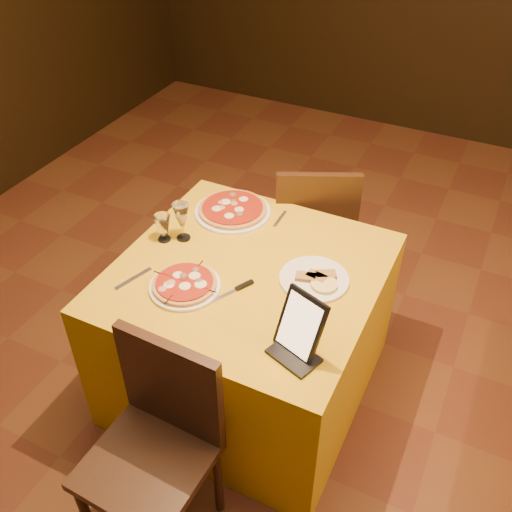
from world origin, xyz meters
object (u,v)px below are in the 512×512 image
at_px(chair_main_near, 147,464).
at_px(tablet, 301,325).
at_px(pizza_near, 185,285).
at_px(main_table, 248,331).
at_px(pizza_far, 233,210).
at_px(wine_glass, 182,221).
at_px(water_glass, 163,228).
at_px(chair_main_far, 312,227).

distance_m(chair_main_near, tablet, 0.75).
bearing_deg(chair_main_near, pizza_near, 108.90).
height_order(main_table, tablet, tablet).
height_order(pizza_far, wine_glass, wine_glass).
bearing_deg(pizza_near, water_glass, 137.17).
height_order(chair_main_near, pizza_near, chair_main_near).
xyz_separation_m(main_table, pizza_near, (-0.18, -0.21, 0.39)).
distance_m(main_table, chair_main_far, 0.80).
distance_m(chair_main_far, tablet, 1.24).
xyz_separation_m(pizza_far, wine_glass, (-0.11, -0.28, 0.08)).
height_order(chair_main_near, chair_main_far, same).
bearing_deg(water_glass, main_table, -3.27).
height_order(wine_glass, tablet, tablet).
xyz_separation_m(main_table, wine_glass, (-0.36, 0.07, 0.47)).
bearing_deg(tablet, chair_main_near, -106.53).
bearing_deg(water_glass, pizza_near, -42.83).
relative_size(main_table, wine_glass, 5.79).
bearing_deg(pizza_far, tablet, -46.54).
relative_size(main_table, chair_main_near, 1.21).
relative_size(pizza_far, tablet, 1.51).
bearing_deg(wine_glass, pizza_near, -57.31).
xyz_separation_m(pizza_near, water_glass, (-0.26, 0.24, 0.05)).
height_order(pizza_near, pizza_far, same).
relative_size(pizza_far, water_glass, 2.84).
distance_m(chair_main_far, wine_glass, 0.90).
relative_size(chair_main_near, wine_glass, 4.79).
relative_size(wine_glass, tablet, 0.78).
relative_size(pizza_near, water_glass, 2.27).
xyz_separation_m(main_table, pizza_far, (-0.26, 0.35, 0.39)).
distance_m(pizza_near, tablet, 0.57).
bearing_deg(pizza_near, main_table, 49.63).
xyz_separation_m(pizza_far, water_glass, (-0.18, -0.33, 0.05)).
xyz_separation_m(main_table, chair_main_near, (0.00, -0.81, 0.08)).
relative_size(pizza_near, wine_glass, 1.56).
distance_m(chair_main_near, pizza_far, 1.23).
height_order(chair_main_far, pizza_far, chair_main_far).
height_order(chair_main_far, tablet, tablet).
xyz_separation_m(chair_main_far, water_glass, (-0.44, -0.77, 0.36)).
xyz_separation_m(pizza_near, pizza_far, (-0.08, 0.57, 0.00)).
bearing_deg(wine_glass, chair_main_far, 63.26).
height_order(chair_main_near, wine_glass, wine_glass).
height_order(main_table, chair_main_far, chair_main_far).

